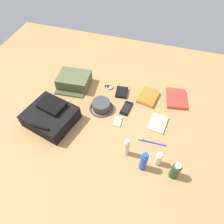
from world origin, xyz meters
TOP-DOWN VIEW (x-y plane):
  - ground_plane at (0.00, 0.00)m, footprint 2.64×2.02m
  - backpack at (0.39, 0.17)m, footprint 0.37×0.35m
  - toiletry_pouch at (0.39, -0.21)m, footprint 0.26×0.25m
  - bucket_hat at (0.10, -0.04)m, footprint 0.18×0.18m
  - shampoo_bottle at (-0.47, 0.32)m, footprint 0.05×0.05m
  - toothpaste_tube at (-0.37, 0.27)m, footprint 0.04×0.04m
  - deodorant_spray at (-0.29, 0.33)m, footprint 0.04×0.04m
  - lotion_bottle at (-0.17, 0.26)m, footprint 0.03×0.03m
  - paperback_novel at (-0.43, -0.29)m, footprint 0.17×0.22m
  - travel_guidebook at (-0.22, -0.25)m, footprint 0.16×0.20m
  - cell_phone at (-0.08, -0.09)m, footprint 0.08×0.14m
  - media_player at (-0.06, 0.04)m, footprint 0.05×0.09m
  - wristwatch at (0.11, -0.27)m, footprint 0.07×0.06m
  - toothbrush at (-0.31, 0.14)m, footprint 0.18×0.02m
  - wallet at (-0.01, -0.24)m, footprint 0.10×0.12m
  - notepad at (-0.33, -0.02)m, footprint 0.13×0.16m

SIDE VIEW (x-z plane):
  - ground_plane at x=0.00m, z-range -0.02..0.00m
  - media_player at x=-0.06m, z-range 0.00..0.01m
  - wristwatch at x=0.11m, z-range 0.00..0.01m
  - cell_phone at x=-0.08m, z-range 0.00..0.01m
  - toothbrush at x=-0.31m, z-range 0.00..0.02m
  - notepad at x=-0.33m, z-range 0.00..0.02m
  - wallet at x=-0.01m, z-range 0.00..0.02m
  - paperback_novel at x=-0.43m, z-range 0.00..0.03m
  - travel_guidebook at x=-0.22m, z-range 0.00..0.03m
  - bucket_hat at x=0.10m, z-range 0.00..0.06m
  - toiletry_pouch at x=0.39m, z-range 0.00..0.10m
  - toothpaste_tube at x=-0.37m, z-range 0.00..0.11m
  - backpack at x=0.39m, z-range -0.01..0.13m
  - shampoo_bottle at x=-0.47m, z-range 0.00..0.14m
  - lotion_bottle at x=-0.17m, z-range 0.00..0.15m
  - deodorant_spray at x=-0.29m, z-range 0.00..0.16m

